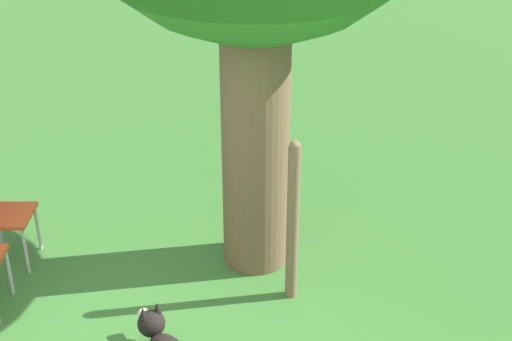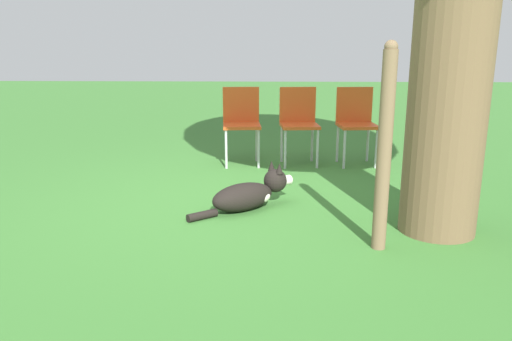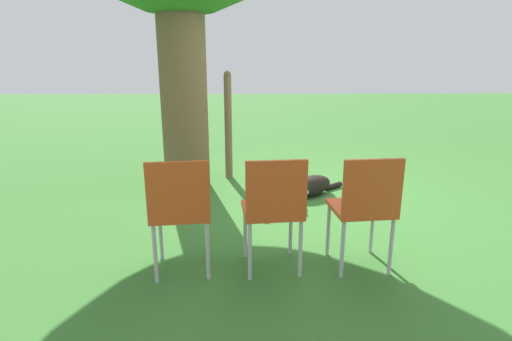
{
  "view_description": "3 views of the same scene",
  "coord_description": "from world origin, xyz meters",
  "px_view_note": "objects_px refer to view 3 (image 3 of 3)",
  "views": [
    {
      "loc": [
        1.11,
        -3.93,
        3.77
      ],
      "look_at": [
        0.54,
        1.4,
        0.95
      ],
      "focal_mm": 50.0,
      "sensor_mm": 36.0,
      "label": 1
    },
    {
      "loc": [
        4.27,
        0.19,
        1.44
      ],
      "look_at": [
        0.16,
        0.05,
        0.38
      ],
      "focal_mm": 35.0,
      "sensor_mm": 36.0,
      "label": 2
    },
    {
      "loc": [
        -4.5,
        0.69,
        1.59
      ],
      "look_at": [
        -0.58,
        0.61,
        0.5
      ],
      "focal_mm": 28.0,
      "sensor_mm": 36.0,
      "label": 3
    }
  ],
  "objects_px": {
    "red_chair_0": "(365,204)",
    "red_chair_2": "(180,207)",
    "red_chair_1": "(274,205)",
    "fence_post": "(228,125)",
    "dog": "(306,186)"
  },
  "relations": [
    {
      "from": "red_chair_0",
      "to": "red_chair_2",
      "type": "height_order",
      "value": "same"
    },
    {
      "from": "red_chair_1",
      "to": "fence_post",
      "type": "bearing_deg",
      "value": 4.27
    },
    {
      "from": "red_chair_0",
      "to": "red_chair_1",
      "type": "height_order",
      "value": "same"
    },
    {
      "from": "fence_post",
      "to": "red_chair_2",
      "type": "xyz_separation_m",
      "value": [
        -2.62,
        0.23,
        -0.19
      ]
    },
    {
      "from": "dog",
      "to": "fence_post",
      "type": "height_order",
      "value": "fence_post"
    },
    {
      "from": "red_chair_0",
      "to": "red_chair_1",
      "type": "xyz_separation_m",
      "value": [
        -0.02,
        0.69,
        0.0
      ]
    },
    {
      "from": "red_chair_2",
      "to": "fence_post",
      "type": "bearing_deg",
      "value": -10.78
    },
    {
      "from": "red_chair_0",
      "to": "red_chair_2",
      "type": "relative_size",
      "value": 1.0
    },
    {
      "from": "dog",
      "to": "fence_post",
      "type": "distance_m",
      "value": 1.42
    },
    {
      "from": "red_chair_1",
      "to": "dog",
      "type": "bearing_deg",
      "value": -21.87
    },
    {
      "from": "dog",
      "to": "red_chair_2",
      "type": "bearing_deg",
      "value": 18.42
    },
    {
      "from": "red_chair_0",
      "to": "red_chair_2",
      "type": "bearing_deg",
      "value": 86.07
    },
    {
      "from": "fence_post",
      "to": "red_chair_1",
      "type": "relative_size",
      "value": 1.58
    },
    {
      "from": "dog",
      "to": "fence_post",
      "type": "bearing_deg",
      "value": -78.93
    },
    {
      "from": "dog",
      "to": "red_chair_1",
      "type": "bearing_deg",
      "value": 36.32
    }
  ]
}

